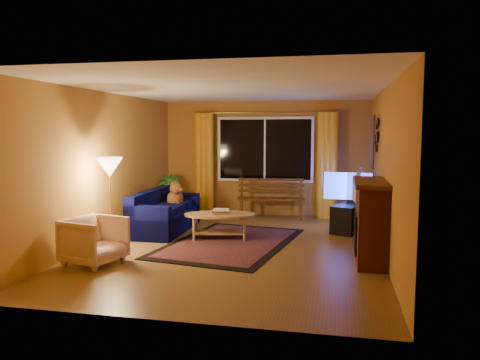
% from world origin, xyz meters
% --- Properties ---
extents(floor, '(4.50, 6.00, 0.02)m').
position_xyz_m(floor, '(0.00, 0.00, -0.01)').
color(floor, brown).
rests_on(floor, ground).
extents(ceiling, '(4.50, 6.00, 0.02)m').
position_xyz_m(ceiling, '(0.00, 0.00, 2.51)').
color(ceiling, white).
rests_on(ceiling, ground).
extents(wall_back, '(4.50, 0.02, 2.50)m').
position_xyz_m(wall_back, '(0.00, 3.01, 1.25)').
color(wall_back, '#B4772A').
rests_on(wall_back, ground).
extents(wall_left, '(0.02, 6.00, 2.50)m').
position_xyz_m(wall_left, '(-2.26, 0.00, 1.25)').
color(wall_left, '#B4772A').
rests_on(wall_left, ground).
extents(wall_right, '(0.02, 6.00, 2.50)m').
position_xyz_m(wall_right, '(2.26, 0.00, 1.25)').
color(wall_right, '#B4772A').
rests_on(wall_right, ground).
extents(window, '(2.00, 0.02, 1.30)m').
position_xyz_m(window, '(0.00, 2.94, 1.45)').
color(window, black).
rests_on(window, wall_back).
extents(curtain_rod, '(3.20, 0.03, 0.03)m').
position_xyz_m(curtain_rod, '(0.00, 2.90, 2.25)').
color(curtain_rod, '#BF8C3F').
rests_on(curtain_rod, wall_back).
extents(curtain_left, '(0.36, 0.36, 2.24)m').
position_xyz_m(curtain_left, '(-1.35, 2.88, 1.12)').
color(curtain_left, orange).
rests_on(curtain_left, ground).
extents(curtain_right, '(0.36, 0.36, 2.24)m').
position_xyz_m(curtain_right, '(1.35, 2.88, 1.12)').
color(curtain_right, orange).
rests_on(curtain_right, ground).
extents(bench, '(1.45, 0.59, 0.42)m').
position_xyz_m(bench, '(0.20, 2.55, 0.21)').
color(bench, '#4A2609').
rests_on(bench, ground).
extents(potted_plant, '(0.53, 0.53, 0.92)m').
position_xyz_m(potted_plant, '(-2.00, 2.31, 0.46)').
color(potted_plant, '#235B1E').
rests_on(potted_plant, ground).
extents(sofa, '(0.81, 1.86, 0.75)m').
position_xyz_m(sofa, '(-1.55, 0.92, 0.37)').
color(sofa, black).
rests_on(sofa, ground).
extents(dog, '(0.41, 0.49, 0.46)m').
position_xyz_m(dog, '(-1.50, 1.34, 0.60)').
color(dog, brown).
rests_on(dog, sofa).
extents(armchair, '(0.82, 0.85, 0.73)m').
position_xyz_m(armchair, '(-1.74, -1.33, 0.36)').
color(armchair, '#E2B492').
rests_on(armchair, ground).
extents(floor_lamp, '(0.26, 0.26, 1.44)m').
position_xyz_m(floor_lamp, '(-1.87, -0.57, 0.72)').
color(floor_lamp, '#BF8C3F').
rests_on(floor_lamp, ground).
extents(rug, '(2.26, 3.12, 0.02)m').
position_xyz_m(rug, '(-0.15, 0.23, 0.01)').
color(rug, maroon).
rests_on(rug, ground).
extents(coffee_table, '(1.44, 1.44, 0.44)m').
position_xyz_m(coffee_table, '(-0.39, 0.49, 0.22)').
color(coffee_table, tan).
rests_on(coffee_table, ground).
extents(tv_console, '(0.84, 1.29, 0.51)m').
position_xyz_m(tv_console, '(1.86, 1.72, 0.26)').
color(tv_console, black).
rests_on(tv_console, ground).
extents(television, '(0.24, 1.11, 0.63)m').
position_xyz_m(television, '(1.86, 1.72, 0.83)').
color(television, black).
rests_on(television, tv_console).
extents(fireplace, '(0.40, 1.20, 1.10)m').
position_xyz_m(fireplace, '(2.05, -0.40, 0.55)').
color(fireplace, maroon).
rests_on(fireplace, ground).
extents(mirror_cluster, '(0.06, 0.60, 0.56)m').
position_xyz_m(mirror_cluster, '(2.21, 1.30, 1.80)').
color(mirror_cluster, black).
rests_on(mirror_cluster, wall_right).
extents(painting, '(0.04, 0.76, 0.96)m').
position_xyz_m(painting, '(2.22, 2.45, 1.65)').
color(painting, orange).
rests_on(painting, wall_right).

